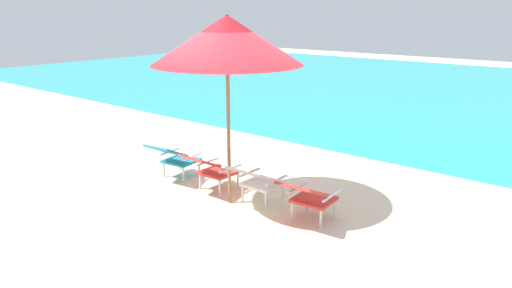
# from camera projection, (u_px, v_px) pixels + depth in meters

# --- Properties ---
(ground_plane) EXTENTS (40.00, 40.00, 0.00)m
(ground_plane) POSITION_uv_depth(u_px,v_px,m) (360.00, 141.00, 10.30)
(ground_plane) COLOR beige
(ocean_band) EXTENTS (40.00, 18.00, 0.01)m
(ocean_band) POSITION_uv_depth(u_px,v_px,m) (467.00, 93.00, 16.24)
(ocean_band) COLOR #28B2B7
(ocean_band) RESTS_ON ground_plane
(lounge_chair_far_left) EXTENTS (0.63, 0.93, 0.68)m
(lounge_chair_far_left) POSITION_uv_depth(u_px,v_px,m) (174.00, 156.00, 7.92)
(lounge_chair_far_left) COLOR teal
(lounge_chair_far_left) RESTS_ON ground_plane
(lounge_chair_near_left) EXTENTS (0.56, 0.88, 0.68)m
(lounge_chair_near_left) POSITION_uv_depth(u_px,v_px,m) (211.00, 167.00, 7.36)
(lounge_chair_near_left) COLOR red
(lounge_chair_near_left) RESTS_ON ground_plane
(lounge_chair_near_right) EXTENTS (0.55, 0.88, 0.68)m
(lounge_chair_near_right) POSITION_uv_depth(u_px,v_px,m) (256.00, 179.00, 6.85)
(lounge_chair_near_right) COLOR silver
(lounge_chair_near_right) RESTS_ON ground_plane
(lounge_chair_far_right) EXTENTS (0.60, 0.91, 0.68)m
(lounge_chair_far_right) POSITION_uv_depth(u_px,v_px,m) (308.00, 195.00, 6.27)
(lounge_chair_far_right) COLOR red
(lounge_chair_far_right) RESTS_ON ground_plane
(beach_umbrella_center) EXTENTS (2.88, 2.88, 2.72)m
(beach_umbrella_center) POSITION_uv_depth(u_px,v_px,m) (227.00, 40.00, 6.39)
(beach_umbrella_center) COLOR olive
(beach_umbrella_center) RESTS_ON ground_plane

